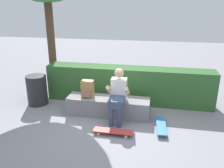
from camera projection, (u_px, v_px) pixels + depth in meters
ground_plane at (104, 123)px, 5.18m from camera, size 24.00×24.00×0.00m
bench_main at (108, 106)px, 5.52m from camera, size 1.93×0.52×0.42m
person_skater at (118, 94)px, 5.13m from camera, size 0.49×0.62×1.17m
skateboard_near_person at (113, 131)px, 4.71m from camera, size 0.80×0.20×0.09m
skateboard_beside_bench at (161, 126)px, 4.92m from camera, size 0.25×0.81×0.09m
backpack_on_bench at (87, 89)px, 5.47m from camera, size 0.28×0.23×0.40m
hedge_row at (128, 85)px, 6.18m from camera, size 4.34×0.55×0.94m
trash_bin at (37, 90)px, 6.05m from camera, size 0.51×0.51×0.77m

